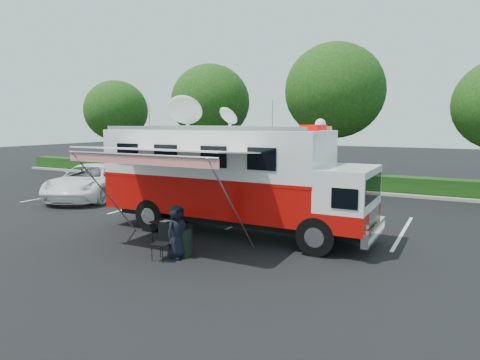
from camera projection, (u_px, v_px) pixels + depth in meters
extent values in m
plane|color=black|center=(234.00, 233.00, 15.71)|extent=(120.00, 120.00, 0.00)
cube|color=#9E998E|center=(393.00, 195.00, 23.49)|extent=(60.00, 0.35, 0.15)
cube|color=black|center=(396.00, 185.00, 24.22)|extent=(60.00, 1.20, 1.00)
cylinder|color=black|center=(118.00, 147.00, 35.15)|extent=(0.44, 0.44, 4.00)
ellipsoid|color=#14380F|center=(116.00, 111.00, 34.76)|extent=(5.12, 5.12, 4.86)
cylinder|color=black|center=(211.00, 148.00, 30.97)|extent=(0.44, 0.44, 4.40)
ellipsoid|color=#14380F|center=(210.00, 102.00, 30.53)|extent=(5.63, 5.63, 5.35)
cylinder|color=black|center=(333.00, 148.00, 26.78)|extent=(0.44, 0.44, 4.80)
ellipsoid|color=#14380F|center=(335.00, 91.00, 26.30)|extent=(6.14, 6.14, 5.84)
cube|color=silver|center=(65.00, 194.00, 24.12)|extent=(0.12, 5.50, 0.01)
cube|color=silver|center=(148.00, 203.00, 21.34)|extent=(0.12, 5.50, 0.01)
cube|color=silver|center=(257.00, 216.00, 18.57)|extent=(0.12, 5.50, 0.01)
cube|color=silver|center=(403.00, 232.00, 15.79)|extent=(0.12, 5.50, 0.01)
cube|color=black|center=(234.00, 217.00, 15.63)|extent=(9.41, 1.53, 0.33)
cylinder|color=black|center=(316.00, 236.00, 12.95)|extent=(1.20, 0.35, 1.20)
cylinder|color=black|center=(337.00, 220.00, 15.06)|extent=(1.20, 0.35, 1.20)
cylinder|color=black|center=(151.00, 215.00, 15.89)|extent=(1.20, 0.35, 1.20)
cylinder|color=black|center=(188.00, 204.00, 18.00)|extent=(1.20, 0.35, 1.20)
cube|color=silver|center=(374.00, 231.00, 13.32)|extent=(0.22, 2.74, 0.44)
cube|color=silver|center=(348.00, 196.00, 13.56)|extent=(1.53, 2.74, 1.86)
cube|color=#B90B07|center=(348.00, 217.00, 13.64)|extent=(1.55, 2.76, 0.60)
cube|color=black|center=(372.00, 188.00, 13.18)|extent=(0.13, 2.44, 0.77)
cube|color=#B90B07|center=(216.00, 193.00, 15.87)|extent=(8.32, 2.74, 1.31)
cube|color=#B90B07|center=(215.00, 176.00, 15.78)|extent=(8.34, 2.76, 0.11)
cube|color=silver|center=(215.00, 153.00, 15.67)|extent=(8.32, 2.74, 1.53)
cube|color=silver|center=(215.00, 131.00, 15.56)|extent=(8.32, 2.74, 0.09)
cube|color=#CC0505|center=(313.00, 128.00, 13.82)|extent=(0.60, 1.04, 0.18)
sphere|color=silver|center=(320.00, 124.00, 14.82)|extent=(0.37, 0.37, 0.37)
ellipsoid|color=silver|center=(185.00, 110.00, 15.87)|extent=(1.31, 1.31, 0.39)
ellipsoid|color=silver|center=(228.00, 116.00, 15.48)|extent=(0.77, 0.77, 0.22)
cylinder|color=black|center=(149.00, 116.00, 17.44)|extent=(0.02, 0.02, 1.09)
cylinder|color=black|center=(185.00, 116.00, 16.63)|extent=(0.02, 0.02, 1.09)
cylinder|color=black|center=(272.00, 115.00, 14.91)|extent=(0.02, 0.02, 1.09)
cube|color=white|center=(165.00, 150.00, 13.39)|extent=(5.47, 2.62, 0.22)
cube|color=red|center=(137.00, 159.00, 12.28)|extent=(5.47, 0.04, 0.31)
cylinder|color=#B2B2B7|center=(137.00, 155.00, 12.24)|extent=(5.47, 0.07, 0.07)
cylinder|color=#B2B2B7|center=(107.00, 195.00, 14.69)|extent=(0.05, 2.81, 3.16)
cylinder|color=#B2B2B7|center=(233.00, 208.00, 12.39)|extent=(0.05, 2.81, 3.16)
imported|color=white|center=(92.00, 198.00, 22.96)|extent=(5.18, 7.11, 1.80)
imported|color=black|center=(177.00, 258.00, 12.80)|extent=(0.62, 0.86, 1.61)
cube|color=black|center=(166.00, 222.00, 14.20)|extent=(0.96, 0.73, 0.04)
cylinder|color=black|center=(153.00, 233.00, 14.22)|extent=(0.02, 0.02, 0.74)
cylinder|color=black|center=(161.00, 230.00, 14.63)|extent=(0.02, 0.02, 0.74)
cylinder|color=black|center=(170.00, 236.00, 13.88)|extent=(0.02, 0.02, 0.74)
cylinder|color=black|center=(179.00, 233.00, 14.28)|extent=(0.02, 0.02, 0.74)
cube|color=silver|center=(165.00, 221.00, 14.27)|extent=(0.23, 0.32, 0.01)
cube|color=black|center=(161.00, 244.00, 12.52)|extent=(0.61, 0.61, 0.04)
cube|color=black|center=(166.00, 233.00, 12.70)|extent=(0.49, 0.17, 0.55)
cylinder|color=black|center=(152.00, 253.00, 12.47)|extent=(0.02, 0.02, 0.49)
cylinder|color=black|center=(160.00, 249.00, 12.82)|extent=(0.02, 0.02, 0.49)
cylinder|color=black|center=(163.00, 255.00, 12.29)|extent=(0.02, 0.02, 0.49)
cylinder|color=black|center=(171.00, 251.00, 12.63)|extent=(0.02, 0.02, 0.49)
cylinder|color=black|center=(183.00, 242.00, 12.99)|extent=(0.56, 0.56, 0.87)
cylinder|color=black|center=(183.00, 227.00, 12.92)|extent=(0.61, 0.61, 0.04)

